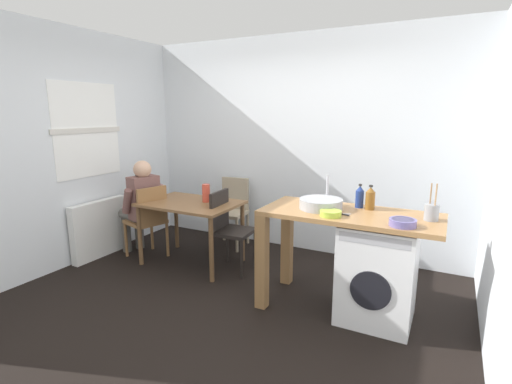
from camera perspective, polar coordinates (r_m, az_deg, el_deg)
The scene contains 20 objects.
ground_plane at distance 3.74m, azimuth -4.42°, elevation -16.21°, with size 5.46×5.46×0.00m, color black.
wall_back at distance 4.89m, azimuth 6.29°, elevation 7.04°, with size 4.60×0.10×2.70m, color silver.
wall_window_side at distance 4.83m, azimuth -27.03°, elevation 5.78°, with size 0.12×3.80×2.70m.
radiator at distance 5.09m, azimuth -22.40°, elevation -5.11°, with size 0.10×0.80×0.70m, color white.
dining_table at distance 4.47m, azimuth -9.76°, elevation -2.72°, with size 1.10×0.76×0.74m.
chair_person_seat at distance 4.76m, azimuth -15.86°, elevation -3.79°, with size 0.50×0.50×0.90m.
chair_opposite at distance 4.28m, azimuth -4.23°, elevation -5.12°, with size 0.43×0.43×0.90m.
chair_spare_by_wall at distance 5.07m, azimuth -3.60°, elevation -2.39°, with size 0.44×0.44×0.90m.
seated_person at distance 4.86m, azimuth -16.94°, elevation -1.55°, with size 0.55×0.54×1.20m.
kitchen_counter at distance 3.45m, azimuth 10.42°, elevation -5.14°, with size 1.50×0.68×0.92m.
washing_machine at distance 3.46m, azimuth 17.85°, elevation -11.31°, with size 0.60×0.61×0.86m.
sink_basin at distance 3.41m, azimuth 9.73°, elevation -1.77°, with size 0.38×0.38×0.09m, color #9EA0A5.
tap at distance 3.56m, azimuth 10.68°, elevation 0.34°, with size 0.02×0.02×0.28m, color #B2B2B7.
bottle_tall_green at distance 3.52m, azimuth 15.32°, elevation -0.72°, with size 0.07×0.07×0.22m.
bottle_squat_brown at distance 3.48m, azimuth 16.81°, elevation -0.93°, with size 0.08×0.08×0.22m.
mixing_bowl at distance 3.19m, azimuth 11.17°, elevation -3.12°, with size 0.18×0.18×0.05m.
utensil_crock at distance 3.31m, azimuth 24.91°, elevation -2.73°, with size 0.11×0.11×0.30m.
colander at distance 3.07m, azimuth 21.21°, elevation -4.26°, with size 0.20×0.20×0.06m.
vase at distance 4.42m, azimuth -7.52°, elevation -0.16°, with size 0.09×0.09×0.21m, color #D84C38.
scissors at distance 3.27m, azimuth 12.70°, elevation -3.22°, with size 0.15×0.06×0.01m.
Camera 1 is at (1.77, -2.79, 1.77)m, focal length 26.59 mm.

